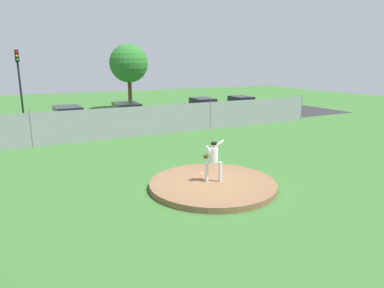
{
  "coord_description": "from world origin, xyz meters",
  "views": [
    {
      "loc": [
        -6.23,
        -10.4,
        4.57
      ],
      "look_at": [
        0.52,
        2.73,
        1.04
      ],
      "focal_mm": 31.8,
      "sensor_mm": 36.0,
      "label": 1
    }
  ],
  "objects_px": {
    "parked_car_red": "(127,115)",
    "parked_car_teal": "(68,118)",
    "traffic_cone_orange": "(156,114)",
    "traffic_light_near": "(19,74)",
    "parked_car_slate": "(203,108)",
    "pitcher_youth": "(213,157)",
    "parked_car_navy": "(241,106)",
    "baseball": "(202,174)"
  },
  "relations": [
    {
      "from": "pitcher_youth",
      "to": "baseball",
      "type": "height_order",
      "value": "pitcher_youth"
    },
    {
      "from": "pitcher_youth",
      "to": "baseball",
      "type": "relative_size",
      "value": 21.64
    },
    {
      "from": "baseball",
      "to": "traffic_cone_orange",
      "type": "height_order",
      "value": "traffic_cone_orange"
    },
    {
      "from": "baseball",
      "to": "traffic_cone_orange",
      "type": "bearing_deg",
      "value": 75.14
    },
    {
      "from": "traffic_cone_orange",
      "to": "traffic_light_near",
      "type": "bearing_deg",
      "value": 167.31
    },
    {
      "from": "parked_car_teal",
      "to": "traffic_cone_orange",
      "type": "distance_m",
      "value": 7.75
    },
    {
      "from": "parked_car_red",
      "to": "traffic_light_near",
      "type": "height_order",
      "value": "traffic_light_near"
    },
    {
      "from": "parked_car_navy",
      "to": "parked_car_teal",
      "type": "xyz_separation_m",
      "value": [
        -14.97,
        -0.44,
        0.0
      ]
    },
    {
      "from": "traffic_cone_orange",
      "to": "parked_car_slate",
      "type": "bearing_deg",
      "value": -27.36
    },
    {
      "from": "parked_car_slate",
      "to": "traffic_cone_orange",
      "type": "height_order",
      "value": "parked_car_slate"
    },
    {
      "from": "baseball",
      "to": "parked_car_slate",
      "type": "bearing_deg",
      "value": 60.96
    },
    {
      "from": "baseball",
      "to": "parked_car_red",
      "type": "distance_m",
      "value": 13.34
    },
    {
      "from": "pitcher_youth",
      "to": "parked_car_slate",
      "type": "relative_size",
      "value": 0.36
    },
    {
      "from": "parked_car_red",
      "to": "traffic_cone_orange",
      "type": "height_order",
      "value": "parked_car_red"
    },
    {
      "from": "baseball",
      "to": "parked_car_slate",
      "type": "distance_m",
      "value": 16.08
    },
    {
      "from": "pitcher_youth",
      "to": "parked_car_slate",
      "type": "bearing_deg",
      "value": 62.39
    },
    {
      "from": "parked_car_slate",
      "to": "pitcher_youth",
      "type": "bearing_deg",
      "value": -117.61
    },
    {
      "from": "traffic_cone_orange",
      "to": "parked_car_red",
      "type": "bearing_deg",
      "value": -141.63
    },
    {
      "from": "parked_car_teal",
      "to": "pitcher_youth",
      "type": "bearing_deg",
      "value": -77.63
    },
    {
      "from": "pitcher_youth",
      "to": "traffic_cone_orange",
      "type": "height_order",
      "value": "pitcher_youth"
    },
    {
      "from": "parked_car_red",
      "to": "baseball",
      "type": "bearing_deg",
      "value": -93.97
    },
    {
      "from": "parked_car_red",
      "to": "parked_car_teal",
      "type": "distance_m",
      "value": 4.12
    },
    {
      "from": "parked_car_red",
      "to": "traffic_cone_orange",
      "type": "distance_m",
      "value": 4.24
    },
    {
      "from": "baseball",
      "to": "traffic_light_near",
      "type": "height_order",
      "value": "traffic_light_near"
    },
    {
      "from": "pitcher_youth",
      "to": "parked_car_teal",
      "type": "bearing_deg",
      "value": 102.37
    },
    {
      "from": "parked_car_slate",
      "to": "parked_car_navy",
      "type": "xyz_separation_m",
      "value": [
        3.99,
        0.04,
        -0.02
      ]
    },
    {
      "from": "parked_car_red",
      "to": "parked_car_teal",
      "type": "xyz_separation_m",
      "value": [
        -4.1,
        0.35,
        -0.03
      ]
    },
    {
      "from": "parked_car_red",
      "to": "pitcher_youth",
      "type": "bearing_deg",
      "value": -93.72
    },
    {
      "from": "parked_car_navy",
      "to": "parked_car_teal",
      "type": "distance_m",
      "value": 14.98
    },
    {
      "from": "pitcher_youth",
      "to": "parked_car_teal",
      "type": "height_order",
      "value": "pitcher_youth"
    },
    {
      "from": "parked_car_teal",
      "to": "traffic_cone_orange",
      "type": "xyz_separation_m",
      "value": [
        7.4,
        2.26,
        -0.52
      ]
    },
    {
      "from": "parked_car_slate",
      "to": "traffic_light_near",
      "type": "relative_size",
      "value": 0.8
    },
    {
      "from": "baseball",
      "to": "parked_car_red",
      "type": "height_order",
      "value": "parked_car_red"
    },
    {
      "from": "parked_car_red",
      "to": "traffic_light_near",
      "type": "distance_m",
      "value": 8.91
    },
    {
      "from": "traffic_light_near",
      "to": "parked_car_slate",
      "type": "bearing_deg",
      "value": -16.78
    },
    {
      "from": "parked_car_slate",
      "to": "traffic_cone_orange",
      "type": "relative_size",
      "value": 8.04
    },
    {
      "from": "parked_car_slate",
      "to": "parked_car_teal",
      "type": "distance_m",
      "value": 10.99
    },
    {
      "from": "pitcher_youth",
      "to": "parked_car_red",
      "type": "height_order",
      "value": "pitcher_youth"
    },
    {
      "from": "pitcher_youth",
      "to": "baseball",
      "type": "bearing_deg",
      "value": 90.11
    },
    {
      "from": "pitcher_youth",
      "to": "parked_car_navy",
      "type": "bearing_deg",
      "value": 51.74
    },
    {
      "from": "parked_car_teal",
      "to": "traffic_light_near",
      "type": "xyz_separation_m",
      "value": [
        -2.74,
        4.54,
        2.96
      ]
    },
    {
      "from": "parked_car_teal",
      "to": "traffic_cone_orange",
      "type": "bearing_deg",
      "value": 16.98
    }
  ]
}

